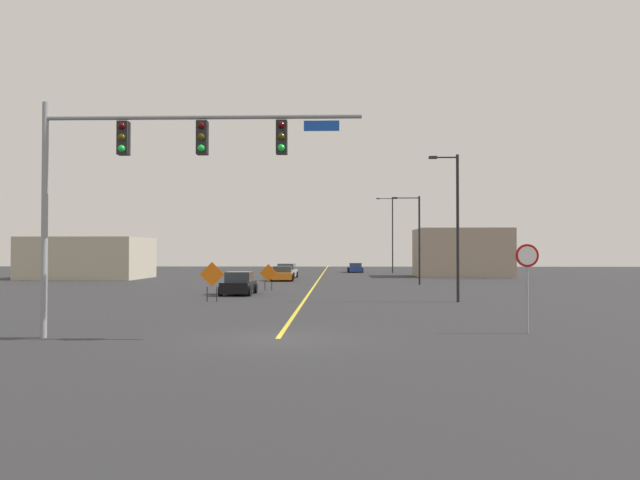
{
  "coord_description": "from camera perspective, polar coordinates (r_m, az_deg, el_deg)",
  "views": [
    {
      "loc": [
        1.84,
        -18.64,
        2.66
      ],
      "look_at": [
        0.82,
        16.76,
        3.39
      ],
      "focal_mm": 34.04,
      "sensor_mm": 36.0,
      "label": 1
    }
  ],
  "objects": [
    {
      "name": "road_centre_stripe",
      "position": [
        71.52,
        0.17,
        -3.3
      ],
      "size": [
        0.16,
        105.61,
        0.01
      ],
      "color": "yellow",
      "rests_on": "ground"
    },
    {
      "name": "stop_sign",
      "position": [
        21.1,
        18.91,
        -2.74
      ],
      "size": [
        0.76,
        0.07,
        2.94
      ],
      "color": "gray",
      "rests_on": "ground"
    },
    {
      "name": "street_lamp_mid_right",
      "position": [
        33.38,
        12.64,
        1.77
      ],
      "size": [
        1.61,
        0.24,
        7.93
      ],
      "color": "black",
      "rests_on": "ground"
    },
    {
      "name": "street_lamp_far_left",
      "position": [
        78.58,
        6.74,
        0.79
      ],
      "size": [
        2.17,
        0.24,
        9.76
      ],
      "color": "black",
      "rests_on": "ground"
    },
    {
      "name": "construction_sign_right_shoulder",
      "position": [
        33.28,
        -10.12,
        -3.37
      ],
      "size": [
        1.34,
        0.09,
        2.15
      ],
      "color": "orange",
      "rests_on": "ground"
    },
    {
      "name": "traffic_signal_assembly",
      "position": [
        19.7,
        -15.36,
        7.34
      ],
      "size": [
        10.0,
        0.44,
        7.37
      ],
      "color": "gray",
      "rests_on": "ground"
    },
    {
      "name": "construction_sign_median_far",
      "position": [
        42.65,
        -4.88,
        -3.2
      ],
      "size": [
        1.24,
        0.06,
        1.85
      ],
      "color": "orange",
      "rests_on": "ground"
    },
    {
      "name": "roadside_building_west",
      "position": [
        65.95,
        -20.93,
        -1.6
      ],
      "size": [
        11.33,
        8.7,
        4.17
      ],
      "color": "#B2A893",
      "rests_on": "ground"
    },
    {
      "name": "street_lamp_near_right",
      "position": [
        50.55,
        9.1,
        0.48
      ],
      "size": [
        2.33,
        0.24,
        7.3
      ],
      "color": "black",
      "rests_on": "ground"
    },
    {
      "name": "car_black_far",
      "position": [
        38.56,
        -7.65,
        -4.15
      ],
      "size": [
        1.98,
        3.82,
        1.44
      ],
      "color": "black",
      "rests_on": "ground"
    },
    {
      "name": "roadside_building_east",
      "position": [
        68.28,
        13.15,
        -1.18
      ],
      "size": [
        9.81,
        7.64,
        5.24
      ],
      "color": "gray",
      "rests_on": "ground"
    },
    {
      "name": "ground",
      "position": [
        18.92,
        -3.99,
        -9.25
      ],
      "size": [
        190.1,
        190.1,
        0.0
      ],
      "primitive_type": "plane",
      "color": "#2D2D30"
    },
    {
      "name": "car_silver_passing",
      "position": [
        62.98,
        -3.16,
        -2.96
      ],
      "size": [
        2.2,
        4.52,
        1.5
      ],
      "color": "#B7BABF",
      "rests_on": "ground"
    },
    {
      "name": "car_blue_approaching",
      "position": [
        80.91,
        3.32,
        -2.63
      ],
      "size": [
        2.04,
        4.59,
        1.26
      ],
      "color": "#1E389E",
      "rests_on": "ground"
    },
    {
      "name": "car_orange_mid",
      "position": [
        56.91,
        -3.56,
        -3.21
      ],
      "size": [
        2.23,
        3.97,
        1.37
      ],
      "color": "orange",
      "rests_on": "ground"
    }
  ]
}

